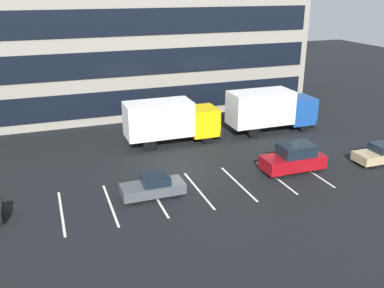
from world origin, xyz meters
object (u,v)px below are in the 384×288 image
sedan_charcoal (153,187)px  suv_maroon (294,158)px  sedan_tan (381,154)px  box_truck_yellow (170,120)px  box_truck_blue (270,109)px

sedan_charcoal → suv_maroon: 10.18m
sedan_tan → suv_maroon: (-6.92, 0.82, 0.29)m
sedan_tan → suv_maroon: suv_maroon is taller
box_truck_yellow → sedan_tan: (13.33, -9.08, -1.35)m
sedan_charcoal → suv_maroon: (10.17, 0.33, 0.30)m
box_truck_yellow → sedan_charcoal: box_truck_yellow is taller
box_truck_yellow → box_truck_blue: box_truck_blue is taller
suv_maroon → sedan_charcoal: bearing=-178.1°
sedan_charcoal → suv_maroon: suv_maroon is taller
suv_maroon → sedan_tan: bearing=-6.8°
sedan_charcoal → sedan_tan: (17.09, -0.49, 0.02)m
box_truck_blue → suv_maroon: size_ratio=1.82×
sedan_charcoal → suv_maroon: bearing=1.9°
box_truck_yellow → sedan_tan: 16.18m
sedan_charcoal → sedan_tan: bearing=-1.6°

